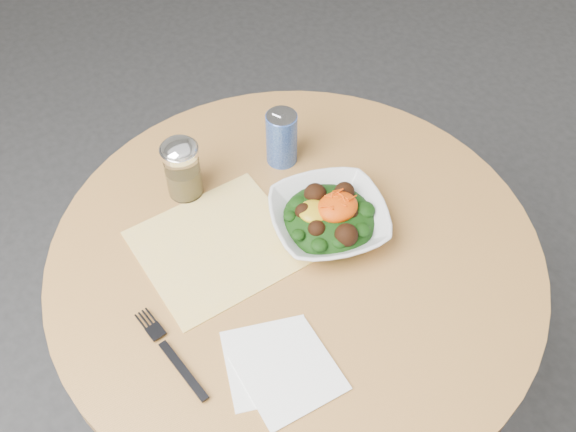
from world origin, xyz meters
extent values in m
plane|color=#2D2D2F|center=(0.00, 0.00, 0.00)|extent=(6.00, 6.00, 0.00)
cylinder|color=black|center=(0.00, 0.00, 0.01)|extent=(0.52, 0.52, 0.03)
cylinder|color=black|center=(0.00, 0.00, 0.35)|extent=(0.10, 0.10, 0.71)
cylinder|color=#C98648|center=(0.00, 0.00, 0.73)|extent=(0.90, 0.90, 0.04)
cube|color=#EBA90C|center=(-0.11, 0.09, 0.75)|extent=(0.28, 0.26, 0.00)
cube|color=white|center=(-0.16, -0.16, 0.75)|extent=(0.19, 0.19, 0.00)
cube|color=white|center=(-0.15, -0.19, 0.75)|extent=(0.16, 0.16, 0.00)
imported|color=silver|center=(0.08, 0.01, 0.78)|extent=(0.27, 0.27, 0.05)
ellipsoid|color=black|center=(0.08, 0.01, 0.77)|extent=(0.17, 0.17, 0.06)
ellipsoid|color=gold|center=(0.05, 0.02, 0.80)|extent=(0.06, 0.06, 0.02)
ellipsoid|color=#E35905|center=(0.09, 0.00, 0.81)|extent=(0.08, 0.07, 0.04)
cube|color=black|center=(-0.29, -0.09, 0.76)|extent=(0.02, 0.13, 0.00)
cube|color=black|center=(-0.29, 0.01, 0.76)|extent=(0.03, 0.07, 0.00)
cylinder|color=silver|center=(-0.09, 0.24, 0.80)|extent=(0.07, 0.07, 0.10)
cylinder|color=#987647|center=(-0.09, 0.24, 0.78)|extent=(0.06, 0.06, 0.06)
cylinder|color=white|center=(-0.09, 0.24, 0.86)|extent=(0.07, 0.07, 0.01)
ellipsoid|color=white|center=(-0.09, 0.24, 0.87)|extent=(0.07, 0.07, 0.03)
cylinder|color=navy|center=(0.11, 0.20, 0.81)|extent=(0.06, 0.06, 0.12)
cylinder|color=#BCBBC3|center=(0.11, 0.20, 0.87)|extent=(0.06, 0.06, 0.00)
cube|color=#BCBBC3|center=(0.11, 0.21, 0.87)|extent=(0.02, 0.02, 0.00)
camera|label=1|loc=(-0.42, -0.56, 1.69)|focal=40.00mm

